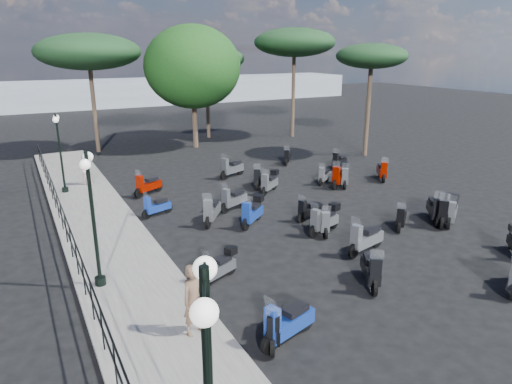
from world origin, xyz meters
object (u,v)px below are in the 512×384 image
scooter_1 (275,325)px  scooter_25 (435,209)px  scooter_10 (232,168)px  scooter_18 (401,218)px  lamp_post_1 (92,212)px  scooter_5 (148,185)px  scooter_14 (309,210)px  scooter_8 (253,212)px  scooter_2 (219,267)px  scooter_20 (343,177)px  scooter_19 (451,211)px  scooter_6 (365,239)px  pine_0 (206,59)px  pine_3 (372,57)px  scooter_16 (258,178)px  pine_1 (294,43)px  scooter_3 (233,200)px  scooter_28 (339,161)px  woman (194,300)px  scooter_26 (382,171)px  pedestrian_far (85,169)px  broadleaf_tree (193,67)px  scooter_7 (321,221)px  scooter_21 (340,176)px  scooter_27 (324,176)px  lamp_post_2 (60,148)px  pine_2 (88,52)px  scooter_0 (287,324)px  scooter_22 (287,157)px  scooter_13 (324,220)px  scooter_12 (371,270)px  scooter_9 (212,211)px

scooter_1 → scooter_25: bearing=-123.5°
scooter_10 → scooter_18: 10.14m
lamp_post_1 → scooter_5: size_ratio=2.51×
scooter_14 → scooter_8: bearing=57.0°
scooter_2 → scooter_1: bearing=155.3°
scooter_2 → scooter_10: scooter_10 is taller
scooter_14 → scooter_20: (4.26, 3.13, 0.06)m
scooter_19 → scooter_18: bearing=40.1°
scooter_6 → pine_0: (3.49, 22.38, 5.45)m
scooter_14 → pine_3: (10.00, 8.09, 5.81)m
scooter_8 → scooter_16: 5.16m
scooter_5 → pine_1: size_ratio=0.19×
scooter_3 → scooter_28: bearing=-91.9°
scooter_1 → scooter_10: 14.70m
scooter_5 → scooter_25: scooter_25 is taller
woman → scooter_3: size_ratio=1.11×
scooter_2 → scooter_26: 13.56m
pedestrian_far → scooter_10: (7.25, -1.84, -0.42)m
scooter_5 → broadleaf_tree: bearing=-60.0°
broadleaf_tree → scooter_7: bearing=-95.0°
scooter_21 → scooter_27: (-0.40, 0.79, -0.14)m
lamp_post_1 → scooter_8: lamp_post_1 is taller
scooter_1 → scooter_26: (12.15, 9.48, 0.04)m
lamp_post_2 → scooter_21: size_ratio=2.30×
scooter_26 → pine_0: pine_0 is taller
scooter_3 → pine_0: size_ratio=0.23×
scooter_20 → broadleaf_tree: (-3.12, 12.64, 5.04)m
scooter_5 → pine_2: bearing=-25.5°
scooter_3 → scooter_19: scooter_19 is taller
scooter_6 → pine_3: bearing=-54.0°
scooter_19 → scooter_7: bearing=37.2°
scooter_2 → scooter_25: scooter_25 is taller
scooter_0 → scooter_19: scooter_0 is taller
woman → pine_2: pine_2 is taller
scooter_25 → scooter_22: bearing=-50.1°
scooter_14 → scooter_28: (6.36, 6.15, 0.03)m
scooter_3 → scooter_19: bearing=-153.7°
scooter_22 → pine_0: pine_0 is taller
scooter_13 → scooter_20: 6.44m
scooter_2 → pine_1: bearing=-61.7°
scooter_12 → scooter_16: size_ratio=1.07×
scooter_5 → scooter_8: scooter_8 is taller
scooter_9 → scooter_13: 4.47m
scooter_1 → scooter_14: scooter_1 is taller
scooter_7 → scooter_12: bearing=95.3°
scooter_5 → scooter_16: (5.25, -1.36, 0.00)m
scooter_18 → scooter_27: scooter_18 is taller
pedestrian_far → scooter_0: pedestrian_far is taller
scooter_14 → pine_0: size_ratio=0.21×
woman → scooter_19: 11.94m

